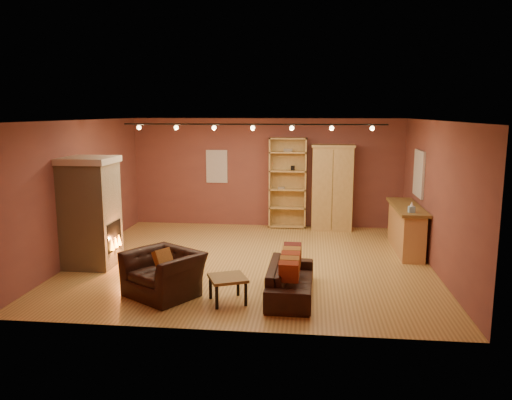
# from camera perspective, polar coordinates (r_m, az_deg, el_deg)

# --- Properties ---
(floor) EXTENTS (7.00, 7.00, 0.00)m
(floor) POSITION_cam_1_polar(r_m,az_deg,el_deg) (10.10, -0.50, -7.00)
(floor) COLOR #AC803D
(floor) RESTS_ON ground
(ceiling) EXTENTS (7.00, 7.00, 0.00)m
(ceiling) POSITION_cam_1_polar(r_m,az_deg,el_deg) (9.66, -0.53, 9.10)
(ceiling) COLOR brown
(ceiling) RESTS_ON back_wall
(back_wall) EXTENTS (7.00, 0.02, 2.80)m
(back_wall) POSITION_cam_1_polar(r_m,az_deg,el_deg) (12.98, 1.18, 3.14)
(back_wall) COLOR brown
(back_wall) RESTS_ON floor
(left_wall) EXTENTS (0.02, 6.50, 2.80)m
(left_wall) POSITION_cam_1_polar(r_m,az_deg,el_deg) (10.77, -19.35, 1.14)
(left_wall) COLOR brown
(left_wall) RESTS_ON floor
(right_wall) EXTENTS (0.02, 6.50, 2.80)m
(right_wall) POSITION_cam_1_polar(r_m,az_deg,el_deg) (10.00, 19.83, 0.47)
(right_wall) COLOR brown
(right_wall) RESTS_ON floor
(fireplace) EXTENTS (1.01, 0.98, 2.12)m
(fireplace) POSITION_cam_1_polar(r_m,az_deg,el_deg) (10.09, -18.35, -1.32)
(fireplace) COLOR tan
(fireplace) RESTS_ON floor
(back_window) EXTENTS (0.56, 0.04, 0.86)m
(back_window) POSITION_cam_1_polar(r_m,az_deg,el_deg) (13.12, -4.50, 3.85)
(back_window) COLOR silver
(back_window) RESTS_ON back_wall
(bookcase) EXTENTS (0.95, 0.37, 2.32)m
(bookcase) POSITION_cam_1_polar(r_m,az_deg,el_deg) (12.85, 3.65, 2.06)
(bookcase) COLOR tan
(bookcase) RESTS_ON floor
(armoire) EXTENTS (1.06, 0.61, 2.16)m
(armoire) POSITION_cam_1_polar(r_m,az_deg,el_deg) (12.72, 8.68, 1.45)
(armoire) COLOR tan
(armoire) RESTS_ON floor
(bar_counter) EXTENTS (0.57, 2.08, 1.00)m
(bar_counter) POSITION_cam_1_polar(r_m,az_deg,el_deg) (11.16, 16.75, -3.08)
(bar_counter) COLOR tan
(bar_counter) RESTS_ON floor
(tissue_box) EXTENTS (0.14, 0.14, 0.23)m
(tissue_box) POSITION_cam_1_polar(r_m,az_deg,el_deg) (10.34, 17.36, -0.86)
(tissue_box) COLOR #83B3D2
(tissue_box) RESTS_ON bar_counter
(right_window) EXTENTS (0.05, 0.90, 1.00)m
(right_window) POSITION_cam_1_polar(r_m,az_deg,el_deg) (11.31, 18.13, 2.89)
(right_window) COLOR silver
(right_window) RESTS_ON right_wall
(loveseat) EXTENTS (0.56, 1.82, 0.76)m
(loveseat) POSITION_cam_1_polar(r_m,az_deg,el_deg) (8.20, 3.98, -8.37)
(loveseat) COLOR black
(loveseat) RESTS_ON floor
(armchair) EXTENTS (1.33, 1.22, 0.98)m
(armchair) POSITION_cam_1_polar(r_m,az_deg,el_deg) (8.30, -10.52, -7.45)
(armchair) COLOR black
(armchair) RESTS_ON floor
(coffee_table) EXTENTS (0.72, 0.72, 0.42)m
(coffee_table) POSITION_cam_1_polar(r_m,az_deg,el_deg) (7.92, -3.25, -9.16)
(coffee_table) COLOR olive
(coffee_table) RESTS_ON floor
(track_rail) EXTENTS (5.20, 0.09, 0.13)m
(track_rail) POSITION_cam_1_polar(r_m,az_deg,el_deg) (9.86, -0.39, 8.44)
(track_rail) COLOR black
(track_rail) RESTS_ON ceiling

